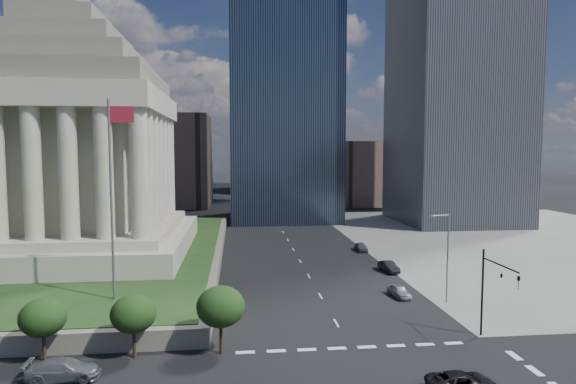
{
  "coord_description": "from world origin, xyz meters",
  "views": [
    {
      "loc": [
        -9.58,
        -25.08,
        16.69
      ],
      "look_at": [
        -4.77,
        19.97,
        12.94
      ],
      "focal_mm": 30.0,
      "sensor_mm": 36.0,
      "label": 1
    }
  ],
  "objects": [
    {
      "name": "ground",
      "position": [
        0.0,
        100.0,
        0.0
      ],
      "size": [
        500.0,
        500.0,
        0.0
      ],
      "primitive_type": "plane",
      "color": "black",
      "rests_on": "ground"
    },
    {
      "name": "sidewalk_ne",
      "position": [
        46.0,
        60.0,
        0.01
      ],
      "size": [
        68.0,
        90.0,
        0.03
      ],
      "primitive_type": "cube",
      "color": "slate",
      "rests_on": "ground"
    },
    {
      "name": "plaza_terrace",
      "position": [
        -45.0,
        50.0,
        0.9
      ],
      "size": [
        66.0,
        70.0,
        1.8
      ],
      "primitive_type": "cube",
      "color": "#5E5A51",
      "rests_on": "ground"
    },
    {
      "name": "war_memorial",
      "position": [
        -34.0,
        48.0,
        21.4
      ],
      "size": [
        34.0,
        34.0,
        39.0
      ],
      "primitive_type": null,
      "color": "#A09686",
      "rests_on": "plaza_lawn"
    },
    {
      "name": "flagpole",
      "position": [
        -21.83,
        24.0,
        13.11
      ],
      "size": [
        2.52,
        0.24,
        20.0
      ],
      "color": "slate",
      "rests_on": "plaza_lawn"
    },
    {
      "name": "midrise_glass",
      "position": [
        2.0,
        95.0,
        30.0
      ],
      "size": [
        26.0,
        26.0,
        60.0
      ],
      "primitive_type": "cube",
      "color": "black",
      "rests_on": "ground"
    },
    {
      "name": "highrise_ne",
      "position": [
        42.0,
        85.0,
        50.0
      ],
      "size": [
        26.0,
        28.0,
        100.0
      ],
      "primitive_type": "cube",
      "color": "black",
      "rests_on": "ground"
    },
    {
      "name": "building_filler_ne",
      "position": [
        32.0,
        130.0,
        10.0
      ],
      "size": [
        20.0,
        30.0,
        20.0
      ],
      "primitive_type": "cube",
      "color": "brown",
      "rests_on": "ground"
    },
    {
      "name": "building_filler_nw",
      "position": [
        -30.0,
        130.0,
        14.0
      ],
      "size": [
        24.0,
        30.0,
        28.0
      ],
      "primitive_type": "cube",
      "color": "brown",
      "rests_on": "ground"
    },
    {
      "name": "traffic_signal_ne",
      "position": [
        12.5,
        13.7,
        5.25
      ],
      "size": [
        0.3,
        5.74,
        8.0
      ],
      "color": "black",
      "rests_on": "ground"
    },
    {
      "name": "street_lamp_north",
      "position": [
        13.33,
        25.0,
        5.66
      ],
      "size": [
        2.13,
        0.22,
        10.0
      ],
      "color": "slate",
      "rests_on": "ground"
    },
    {
      "name": "pickup_truck",
      "position": [
        5.93,
        5.79,
        0.68
      ],
      "size": [
        4.94,
        2.34,
        1.36
      ],
      "primitive_type": "imported",
      "rotation": [
        0.0,
        0.0,
        1.59
      ],
      "color": "black",
      "rests_on": "ground"
    },
    {
      "name": "suv_grey",
      "position": [
        -22.38,
        10.6,
        0.77
      ],
      "size": [
        5.34,
        2.32,
        1.53
      ],
      "primitive_type": "imported",
      "rotation": [
        0.0,
        0.0,
        1.6
      ],
      "color": "#595A60",
      "rests_on": "ground"
    },
    {
      "name": "parked_sedan_near",
      "position": [
        9.0,
        27.69,
        0.67
      ],
      "size": [
        4.1,
        2.05,
        1.34
      ],
      "primitive_type": "imported",
      "rotation": [
        0.0,
        0.0,
        0.12
      ],
      "color": "gray",
      "rests_on": "ground"
    },
    {
      "name": "parked_sedan_mid",
      "position": [
        11.5,
        39.23,
        0.72
      ],
      "size": [
        4.52,
        2.08,
        1.44
      ],
      "primitive_type": "imported",
      "rotation": [
        0.0,
        0.0,
        0.13
      ],
      "color": "black",
      "rests_on": "ground"
    },
    {
      "name": "parked_sedan_far",
      "position": [
        11.26,
        53.4,
        0.71
      ],
      "size": [
        1.72,
        4.17,
        1.41
      ],
      "primitive_type": "imported",
      "rotation": [
        0.0,
        0.0,
        -0.01
      ],
      "color": "#4C4F52",
      "rests_on": "ground"
    }
  ]
}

